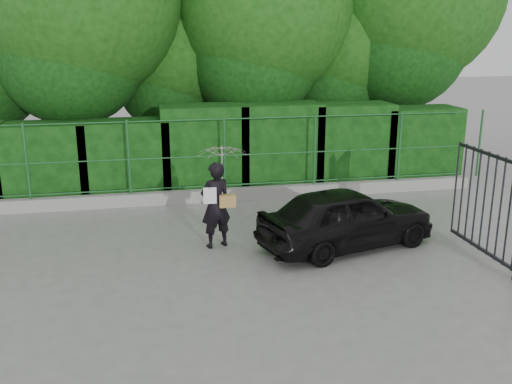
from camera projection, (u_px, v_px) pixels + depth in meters
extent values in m
plane|color=gray|center=(239.00, 274.00, 9.97)|extent=(80.00, 80.00, 0.00)
cube|color=#9E9E99|center=(209.00, 196.00, 14.17)|extent=(14.00, 0.25, 0.30)
cylinder|color=#1E5728|center=(27.00, 162.00, 13.10)|extent=(0.06, 0.06, 1.80)
cylinder|color=#1E5728|center=(129.00, 157.00, 13.53)|extent=(0.06, 0.06, 1.80)
cylinder|color=#1E5728|center=(225.00, 154.00, 13.96)|extent=(0.06, 0.06, 1.80)
cylinder|color=#1E5728|center=(315.00, 150.00, 14.39)|extent=(0.06, 0.06, 1.80)
cylinder|color=#1E5728|center=(400.00, 146.00, 14.82)|extent=(0.06, 0.06, 1.80)
cylinder|color=#1E5728|center=(480.00, 143.00, 15.25)|extent=(0.06, 0.06, 1.80)
cylinder|color=#1E5728|center=(209.00, 186.00, 14.10)|extent=(13.60, 0.03, 0.03)
cylinder|color=#1E5728|center=(208.00, 156.00, 13.90)|extent=(13.60, 0.03, 0.03)
cylinder|color=#1E5728|center=(207.00, 120.00, 13.65)|extent=(13.60, 0.03, 0.03)
cube|color=black|center=(44.00, 162.00, 14.15)|extent=(2.20, 1.20, 1.93)
cube|color=black|center=(126.00, 158.00, 14.52)|extent=(2.20, 1.20, 1.94)
cube|color=black|center=(204.00, 149.00, 14.85)|extent=(2.20, 1.20, 2.27)
cube|color=black|center=(279.00, 146.00, 15.22)|extent=(2.20, 1.20, 2.28)
cube|color=black|center=(350.00, 144.00, 15.60)|extent=(2.20, 1.20, 2.22)
cube|color=black|center=(417.00, 144.00, 16.00)|extent=(2.20, 1.20, 2.07)
cylinder|color=black|center=(87.00, 101.00, 15.59)|extent=(0.36, 0.36, 4.50)
cylinder|color=black|center=(177.00, 115.00, 17.45)|extent=(0.36, 0.36, 3.25)
sphere|color=#14470F|center=(174.00, 49.00, 16.92)|extent=(3.90, 3.90, 3.90)
cylinder|color=black|center=(263.00, 100.00, 16.84)|extent=(0.36, 0.36, 4.25)
sphere|color=#14470F|center=(264.00, 10.00, 16.15)|extent=(5.10, 5.10, 5.10)
cylinder|color=black|center=(336.00, 108.00, 18.07)|extent=(0.36, 0.36, 3.50)
sphere|color=#14470F|center=(338.00, 39.00, 17.50)|extent=(4.20, 4.20, 4.20)
cylinder|color=black|center=(401.00, 88.00, 17.90)|extent=(0.36, 0.36, 4.75)
cube|color=#232329|center=(480.00, 248.00, 10.74)|extent=(0.05, 2.00, 0.06)
cube|color=#232329|center=(491.00, 155.00, 10.25)|extent=(0.05, 2.00, 0.06)
cylinder|color=#232329|center=(509.00, 214.00, 9.83)|extent=(0.04, 0.04, 1.90)
cylinder|color=#232329|center=(500.00, 210.00, 10.07)|extent=(0.04, 0.04, 1.90)
cylinder|color=#232329|center=(492.00, 206.00, 10.30)|extent=(0.04, 0.04, 1.90)
cylinder|color=#232329|center=(484.00, 202.00, 10.54)|extent=(0.04, 0.04, 1.90)
cylinder|color=#232329|center=(476.00, 198.00, 10.78)|extent=(0.04, 0.04, 1.90)
cylinder|color=#232329|center=(469.00, 194.00, 11.01)|extent=(0.04, 0.04, 1.90)
cylinder|color=#232329|center=(462.00, 191.00, 11.25)|extent=(0.04, 0.04, 1.90)
cylinder|color=#232329|center=(456.00, 188.00, 11.48)|extent=(0.04, 0.04, 1.90)
imported|color=black|center=(216.00, 205.00, 11.01)|extent=(0.72, 0.58, 1.70)
imported|color=#E6B4D2|center=(222.00, 168.00, 10.89)|extent=(0.94, 0.96, 0.86)
cube|color=#A58143|center=(227.00, 201.00, 10.95)|extent=(0.32, 0.15, 0.24)
cube|color=white|center=(210.00, 196.00, 10.81)|extent=(0.25, 0.02, 0.32)
imported|color=black|center=(347.00, 217.00, 11.07)|extent=(3.81, 2.34, 1.21)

